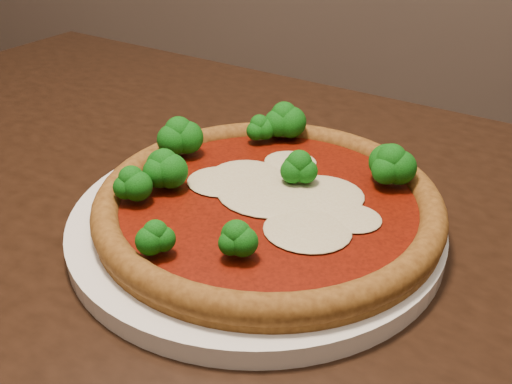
# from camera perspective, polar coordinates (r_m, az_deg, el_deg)

# --- Properties ---
(dining_table) EXTENTS (1.44, 1.20, 0.75)m
(dining_table) POSITION_cam_1_polar(r_m,az_deg,el_deg) (0.58, -8.48, -12.13)
(dining_table) COLOR black
(dining_table) RESTS_ON floor
(plate) EXTENTS (0.34, 0.34, 0.02)m
(plate) POSITION_cam_1_polar(r_m,az_deg,el_deg) (0.53, 0.00, -2.90)
(plate) COLOR white
(plate) RESTS_ON dining_table
(pizza) EXTENTS (0.31, 0.31, 0.06)m
(pizza) POSITION_cam_1_polar(r_m,az_deg,el_deg) (0.52, 0.98, -0.34)
(pizza) COLOR brown
(pizza) RESTS_ON plate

